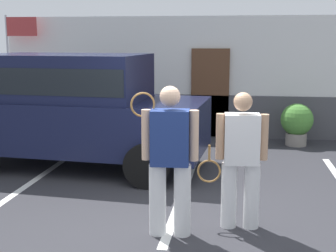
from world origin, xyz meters
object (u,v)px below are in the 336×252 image
at_px(tennis_player_woman, 241,159).
at_px(potted_plant_by_porch, 297,122).
at_px(tennis_player_man, 170,159).
at_px(parked_suv, 73,105).
at_px(flag_pole, 15,52).

relative_size(tennis_player_woman, potted_plant_by_porch, 1.82).
xyz_separation_m(tennis_player_man, potted_plant_by_porch, (2.06, 5.13, -0.42)).
bearing_deg(potted_plant_by_porch, tennis_player_woman, -104.50).
distance_m(tennis_player_woman, potted_plant_by_porch, 4.95).
distance_m(parked_suv, tennis_player_man, 3.56).
height_order(parked_suv, potted_plant_by_porch, parked_suv).
relative_size(parked_suv, potted_plant_by_porch, 5.08).
height_order(tennis_player_woman, flag_pole, flag_pole).
height_order(tennis_player_woman, potted_plant_by_porch, tennis_player_woman).
height_order(parked_suv, tennis_player_woman, parked_suv).
xyz_separation_m(parked_suv, flag_pole, (-2.45, 2.78, 0.86)).
bearing_deg(parked_suv, tennis_player_man, -47.44).
relative_size(potted_plant_by_porch, flag_pole, 0.32).
distance_m(tennis_player_woman, flag_pole, 7.65).
xyz_separation_m(potted_plant_by_porch, flag_pole, (-6.72, 0.44, 1.49)).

